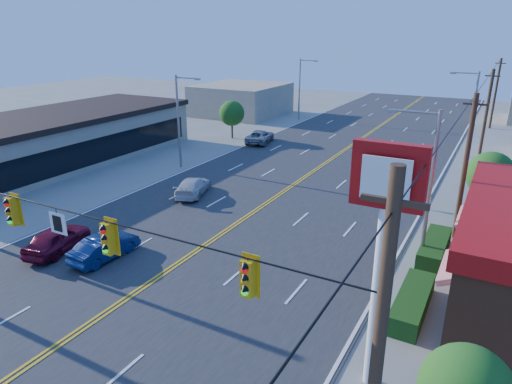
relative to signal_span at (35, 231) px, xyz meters
The scene contains 19 objects.
ground 4.89m from the signal_span, ahead, with size 160.00×160.00×0.00m, color gray.
road 20.58m from the signal_span, 89.66° to the left, with size 20.00×120.00×0.06m, color #2D2D30.
signal_span is the anchor object (origin of this frame).
kfc_pylon 11.87m from the signal_span, 19.78° to the left, with size 2.20×0.36×8.50m.
strip_mall 28.46m from the signal_span, 140.56° to the left, with size 10.40×26.40×4.40m.
streetlight_se 17.76m from the signal_span, 52.06° to the left, with size 2.55×0.25×8.00m.
streetlight_ne 39.54m from the signal_span, 73.98° to the left, with size 2.55×0.25×8.00m.
streetlight_sw 24.46m from the signal_span, 115.88° to the left, with size 2.55×0.25×8.00m.
streetlight_nw 49.17m from the signal_span, 102.54° to the left, with size 2.55×0.25×8.00m.
utility_pole_near 21.82m from the signal_span, 55.61° to the left, with size 0.28×0.28×8.40m, color #47301E.
utility_pole_mid 38.06m from the signal_span, 71.11° to the left, with size 0.28×0.28×8.40m, color #47301E.
utility_pole_far 55.39m from the signal_span, 77.15° to the left, with size 0.28×0.28×8.40m, color #47301E.
tree_kfc_rear 25.95m from the signal_span, 58.24° to the left, with size 2.94×2.94×4.41m.
tree_west 36.42m from the signal_span, 110.75° to the left, with size 2.80×2.80×4.20m.
bld_west_far 52.03m from the signal_span, 112.50° to the left, with size 11.00×12.00×4.20m, color tan.
car_magenta 9.54m from the signal_span, 140.04° to the left, with size 1.66×4.12×1.40m, color maroon.
car_blue 8.28m from the signal_span, 120.70° to the left, with size 1.37×3.92×1.29m, color #0E2252.
car_white 17.89m from the signal_span, 108.45° to the left, with size 1.77×4.36×1.26m, color silver.
car_silver 34.81m from the signal_span, 105.06° to the left, with size 2.23×4.84×1.34m, color #959599.
Camera 1 is at (13.72, -9.06, 11.54)m, focal length 32.00 mm.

